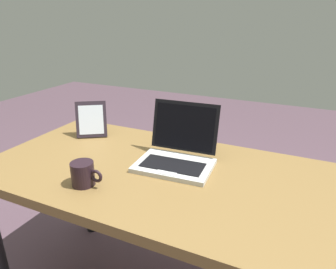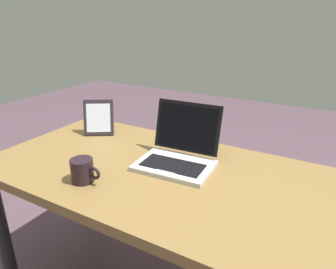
# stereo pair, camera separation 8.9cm
# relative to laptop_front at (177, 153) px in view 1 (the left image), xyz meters

# --- Properties ---
(desk) EXTENTS (1.38, 0.74, 0.74)m
(desk) POSITION_rel_laptop_front_xyz_m (-0.07, -0.08, -0.14)
(desk) COLOR brown
(desk) RESTS_ON ground
(laptop_front) EXTENTS (0.32, 0.28, 0.24)m
(laptop_front) POSITION_rel_laptop_front_xyz_m (0.00, 0.00, 0.00)
(laptop_front) COLOR #BBBDBB
(laptop_front) RESTS_ON desk
(photo_frame) EXTENTS (0.16, 0.14, 0.18)m
(photo_frame) POSITION_rel_laptop_front_xyz_m (-0.52, 0.10, 0.04)
(photo_frame) COLOR black
(photo_frame) RESTS_ON desk
(coffee_mug) EXTENTS (0.13, 0.08, 0.09)m
(coffee_mug) POSITION_rel_laptop_front_xyz_m (-0.24, -0.30, -0.00)
(coffee_mug) COLOR black
(coffee_mug) RESTS_ON desk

